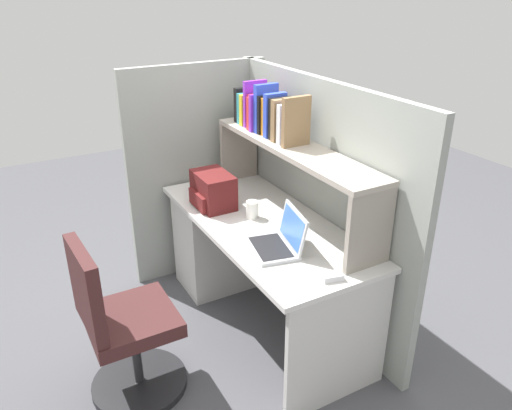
{
  "coord_description": "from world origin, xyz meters",
  "views": [
    {
      "loc": [
        2.33,
        -1.35,
        2.08
      ],
      "look_at": [
        0.0,
        -0.05,
        0.85
      ],
      "focal_mm": 35.05,
      "sensor_mm": 36.0,
      "label": 1
    }
  ],
  "objects_px": {
    "backpack": "(212,190)",
    "computer_mouse": "(332,277)",
    "laptop": "(280,241)",
    "paper_cup": "(252,210)",
    "office_chair": "(123,332)",
    "snack_canister": "(202,182)"
  },
  "relations": [
    {
      "from": "snack_canister",
      "to": "office_chair",
      "type": "xyz_separation_m",
      "value": [
        0.8,
        -0.81,
        -0.4
      ]
    },
    {
      "from": "paper_cup",
      "to": "laptop",
      "type": "bearing_deg",
      "value": -7.74
    },
    {
      "from": "computer_mouse",
      "to": "snack_canister",
      "type": "relative_size",
      "value": 0.86
    },
    {
      "from": "backpack",
      "to": "paper_cup",
      "type": "xyz_separation_m",
      "value": [
        0.27,
        0.14,
        -0.05
      ]
    },
    {
      "from": "laptop",
      "to": "paper_cup",
      "type": "relative_size",
      "value": 3.31
    },
    {
      "from": "office_chair",
      "to": "laptop",
      "type": "bearing_deg",
      "value": -103.35
    },
    {
      "from": "paper_cup",
      "to": "office_chair",
      "type": "relative_size",
      "value": 0.12
    },
    {
      "from": "laptop",
      "to": "computer_mouse",
      "type": "xyz_separation_m",
      "value": [
        0.38,
        0.07,
        -0.03
      ]
    },
    {
      "from": "backpack",
      "to": "office_chair",
      "type": "bearing_deg",
      "value": -55.58
    },
    {
      "from": "paper_cup",
      "to": "computer_mouse",
      "type": "bearing_deg",
      "value": 0.76
    },
    {
      "from": "laptop",
      "to": "backpack",
      "type": "distance_m",
      "value": 0.69
    },
    {
      "from": "snack_canister",
      "to": "office_chair",
      "type": "relative_size",
      "value": 0.13
    },
    {
      "from": "backpack",
      "to": "snack_canister",
      "type": "xyz_separation_m",
      "value": [
        -0.27,
        0.04,
        -0.05
      ]
    },
    {
      "from": "computer_mouse",
      "to": "paper_cup",
      "type": "xyz_separation_m",
      "value": [
        -0.79,
        -0.01,
        0.04
      ]
    },
    {
      "from": "snack_canister",
      "to": "backpack",
      "type": "bearing_deg",
      "value": -8.63
    },
    {
      "from": "backpack",
      "to": "office_chair",
      "type": "distance_m",
      "value": 1.03
    },
    {
      "from": "laptop",
      "to": "paper_cup",
      "type": "distance_m",
      "value": 0.41
    },
    {
      "from": "backpack",
      "to": "computer_mouse",
      "type": "xyz_separation_m",
      "value": [
        1.06,
        0.15,
        -0.09
      ]
    },
    {
      "from": "backpack",
      "to": "computer_mouse",
      "type": "relative_size",
      "value": 2.88
    },
    {
      "from": "computer_mouse",
      "to": "snack_canister",
      "type": "distance_m",
      "value": 1.33
    },
    {
      "from": "snack_canister",
      "to": "computer_mouse",
      "type": "bearing_deg",
      "value": 4.69
    },
    {
      "from": "paper_cup",
      "to": "office_chair",
      "type": "distance_m",
      "value": 1.02
    }
  ]
}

